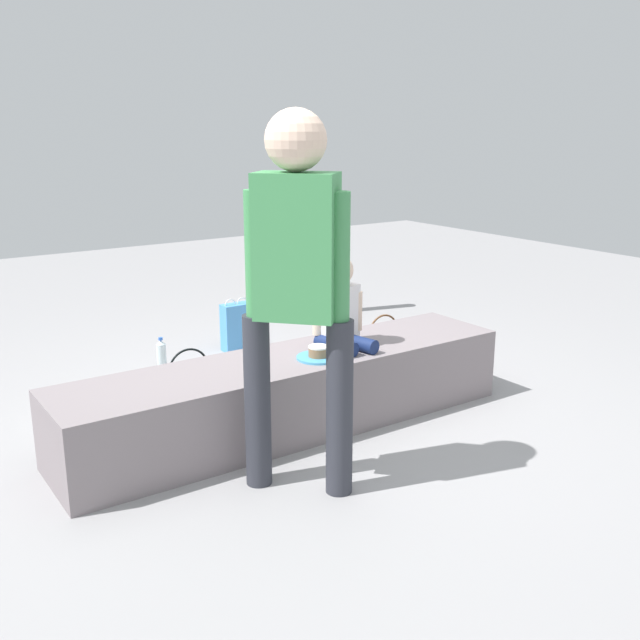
{
  "coord_description": "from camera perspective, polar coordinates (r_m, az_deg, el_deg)",
  "views": [
    {
      "loc": [
        -1.85,
        -2.95,
        1.52
      ],
      "look_at": [
        -0.0,
        -0.26,
        0.64
      ],
      "focal_mm": 40.88,
      "sensor_mm": 36.0,
      "label": 1
    }
  ],
  "objects": [
    {
      "name": "ground_plane",
      "position": [
        3.8,
        -2.21,
        -8.44
      ],
      "size": [
        12.0,
        12.0,
        0.0
      ],
      "primitive_type": "plane",
      "color": "#969496"
    },
    {
      "name": "concrete_ledge",
      "position": [
        3.73,
        -2.24,
        -5.72
      ],
      "size": [
        2.41,
        0.52,
        0.39
      ],
      "primitive_type": "cube",
      "color": "gray",
      "rests_on": "ground_plane"
    },
    {
      "name": "child_seated",
      "position": [
        3.78,
        1.51,
        1.04
      ],
      "size": [
        0.28,
        0.34,
        0.48
      ],
      "color": "navy",
      "rests_on": "concrete_ledge"
    },
    {
      "name": "adult_standing",
      "position": [
        2.91,
        -1.82,
        3.87
      ],
      "size": [
        0.36,
        0.37,
        1.58
      ],
      "color": "#2E3039",
      "rests_on": "ground_plane"
    },
    {
      "name": "cake_plate",
      "position": [
        3.63,
        -0.12,
        -2.71
      ],
      "size": [
        0.22,
        0.22,
        0.07
      ],
      "color": "#4CA5D8",
      "rests_on": "concrete_ledge"
    },
    {
      "name": "gift_bag",
      "position": [
        5.04,
        -6.51,
        -0.52
      ],
      "size": [
        0.21,
        0.1,
        0.37
      ],
      "color": "#4C99E0",
      "rests_on": "ground_plane"
    },
    {
      "name": "railing_post",
      "position": [
        5.98,
        1.12,
        3.9
      ],
      "size": [
        0.36,
        0.36,
        0.97
      ],
      "color": "black",
      "rests_on": "ground_plane"
    },
    {
      "name": "water_bottle_near_gift",
      "position": [
        4.79,
        -12.31,
        -2.59
      ],
      "size": [
        0.06,
        0.06,
        0.2
      ],
      "color": "silver",
      "rests_on": "ground_plane"
    },
    {
      "name": "party_cup_red",
      "position": [
        4.9,
        -0.5,
        -2.29
      ],
      "size": [
        0.09,
        0.09,
        0.1
      ],
      "primitive_type": "cylinder",
      "color": "red",
      "rests_on": "ground_plane"
    },
    {
      "name": "cake_box_white",
      "position": [
        4.07,
        -16.64,
        -6.41
      ],
      "size": [
        0.42,
        0.42,
        0.13
      ],
      "primitive_type": "cube",
      "rotation": [
        0.0,
        0.0,
        -0.35
      ],
      "color": "white",
      "rests_on": "ground_plane"
    },
    {
      "name": "handbag_black_leather",
      "position": [
        4.15,
        -10.18,
        -5.0
      ],
      "size": [
        0.33,
        0.14,
        0.32
      ],
      "color": "black",
      "rests_on": "ground_plane"
    },
    {
      "name": "handbag_brown_canvas",
      "position": [
        4.63,
        4.94,
        -2.37
      ],
      "size": [
        0.32,
        0.13,
        0.37
      ],
      "color": "brown",
      "rests_on": "ground_plane"
    }
  ]
}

